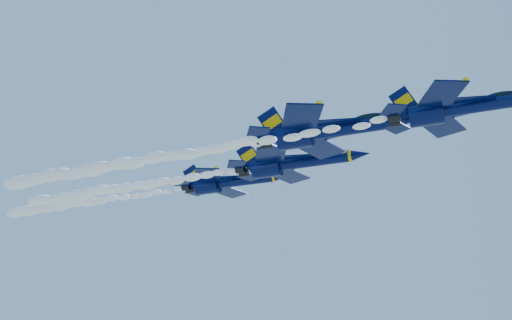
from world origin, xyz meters
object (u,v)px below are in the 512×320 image
(jet_second, at_px, (327,131))
(jet_fourth, at_px, (229,182))
(jet_third, at_px, (293,163))
(jet_lead, at_px, (458,108))

(jet_second, relative_size, jet_fourth, 1.00)
(jet_second, xyz_separation_m, jet_fourth, (-21.62, 21.62, 3.76))
(jet_second, xyz_separation_m, jet_third, (-7.71, 12.68, 1.90))
(jet_fourth, bearing_deg, jet_third, -32.74)
(jet_lead, relative_size, jet_second, 0.79)
(jet_third, bearing_deg, jet_lead, -39.27)
(jet_third, relative_size, jet_fourth, 1.02)
(jet_second, bearing_deg, jet_fourth, 134.99)
(jet_fourth, bearing_deg, jet_lead, -36.86)
(jet_lead, bearing_deg, jet_second, 159.91)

